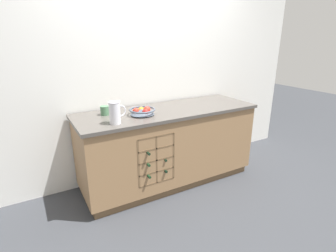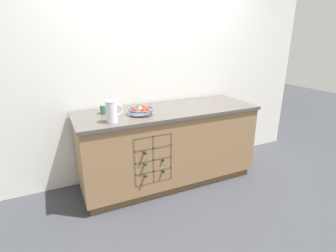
% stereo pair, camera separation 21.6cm
% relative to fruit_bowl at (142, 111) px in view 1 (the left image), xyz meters
% --- Properties ---
extents(ground_plane, '(14.00, 14.00, 0.00)m').
position_rel_fruit_bowl_xyz_m(ground_plane, '(0.34, 0.06, -0.94)').
color(ground_plane, '#383A3F').
extents(back_wall, '(4.42, 0.06, 2.55)m').
position_rel_fruit_bowl_xyz_m(back_wall, '(0.34, 0.46, 0.33)').
color(back_wall, white).
rests_on(back_wall, ground_plane).
extents(kitchen_island, '(2.06, 0.73, 0.90)m').
position_rel_fruit_bowl_xyz_m(kitchen_island, '(0.34, 0.06, -0.49)').
color(kitchen_island, brown).
rests_on(kitchen_island, ground_plane).
extents(fruit_bowl, '(0.27, 0.27, 0.08)m').
position_rel_fruit_bowl_xyz_m(fruit_bowl, '(0.00, 0.00, 0.00)').
color(fruit_bowl, '#4C5666').
rests_on(fruit_bowl, kitchen_island).
extents(white_pitcher, '(0.17, 0.11, 0.21)m').
position_rel_fruit_bowl_xyz_m(white_pitcher, '(-0.34, -0.14, 0.07)').
color(white_pitcher, white).
rests_on(white_pitcher, kitchen_island).
extents(ceramic_mug, '(0.13, 0.09, 0.09)m').
position_rel_fruit_bowl_xyz_m(ceramic_mug, '(-0.34, 0.19, 0.01)').
color(ceramic_mug, '#4C7A56').
rests_on(ceramic_mug, kitchen_island).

